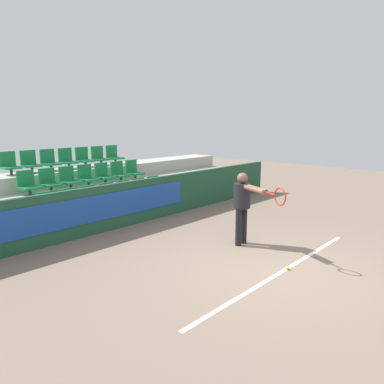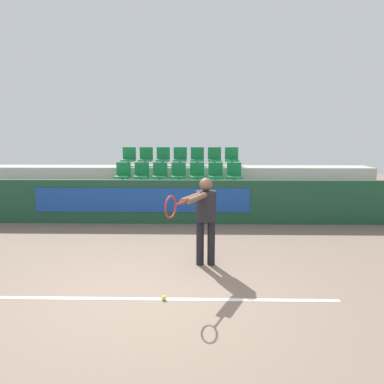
{
  "view_description": "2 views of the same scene",
  "coord_description": "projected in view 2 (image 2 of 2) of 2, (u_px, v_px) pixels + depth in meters",
  "views": [
    {
      "loc": [
        -5.53,
        -2.98,
        2.56
      ],
      "look_at": [
        0.19,
        2.17,
        1.07
      ],
      "focal_mm": 35.0,
      "sensor_mm": 36.0,
      "label": 1
    },
    {
      "loc": [
        0.61,
        -4.91,
        2.29
      ],
      "look_at": [
        0.46,
        2.59,
        1.06
      ],
      "focal_mm": 35.0,
      "sensor_mm": 36.0,
      "label": 2
    }
  ],
  "objects": [
    {
      "name": "ground_plane",
      "position": [
        155.0,
        296.0,
        5.23
      ],
      "size": [
        30.0,
        30.0,
        0.0
      ],
      "primitive_type": "plane",
      "color": "#7A6656"
    },
    {
      "name": "court_baseline",
      "position": [
        155.0,
        299.0,
        5.14
      ],
      "size": [
        5.06,
        0.08,
        0.01
      ],
      "color": "white",
      "rests_on": "ground"
    },
    {
      "name": "barrier_wall",
      "position": [
        174.0,
        202.0,
        9.25
      ],
      "size": [
        12.11,
        0.14,
        1.09
      ],
      "color": "#1E4C33",
      "rests_on": "ground"
    },
    {
      "name": "bleacher_tier_front",
      "position": [
        176.0,
        211.0,
        9.87
      ],
      "size": [
        11.71,
        0.96,
        0.4
      ],
      "color": "#ADA89E",
      "rests_on": "ground"
    },
    {
      "name": "bleacher_tier_middle",
      "position": [
        178.0,
        197.0,
        10.79
      ],
      "size": [
        11.71,
        0.96,
        0.79
      ],
      "color": "#ADA89E",
      "rests_on": "ground"
    },
    {
      "name": "bleacher_tier_back",
      "position": [
        180.0,
        185.0,
        11.71
      ],
      "size": [
        11.71,
        0.96,
        1.19
      ],
      "color": "#ADA89E",
      "rests_on": "ground"
    },
    {
      "name": "stadium_chair_0",
      "position": [
        116.0,
        193.0,
        9.95
      ],
      "size": [
        0.42,
        0.42,
        0.58
      ],
      "color": "#333333",
      "rests_on": "bleacher_tier_front"
    },
    {
      "name": "stadium_chair_1",
      "position": [
        136.0,
        193.0,
        9.94
      ],
      "size": [
        0.42,
        0.42,
        0.58
      ],
      "color": "#333333",
      "rests_on": "bleacher_tier_front"
    },
    {
      "name": "stadium_chair_2",
      "position": [
        156.0,
        193.0,
        9.93
      ],
      "size": [
        0.42,
        0.42,
        0.58
      ],
      "color": "#333333",
      "rests_on": "bleacher_tier_front"
    },
    {
      "name": "stadium_chair_3",
      "position": [
        176.0,
        193.0,
        9.92
      ],
      "size": [
        0.42,
        0.42,
        0.58
      ],
      "color": "#333333",
      "rests_on": "bleacher_tier_front"
    },
    {
      "name": "stadium_chair_4",
      "position": [
        197.0,
        193.0,
        9.9
      ],
      "size": [
        0.42,
        0.42,
        0.58
      ],
      "color": "#333333",
      "rests_on": "bleacher_tier_front"
    },
    {
      "name": "stadium_chair_5",
      "position": [
        217.0,
        193.0,
        9.89
      ],
      "size": [
        0.42,
        0.42,
        0.58
      ],
      "color": "#333333",
      "rests_on": "bleacher_tier_front"
    },
    {
      "name": "stadium_chair_6",
      "position": [
        237.0,
        193.0,
        9.88
      ],
      "size": [
        0.42,
        0.42,
        0.58
      ],
      "color": "#333333",
      "rests_on": "bleacher_tier_front"
    },
    {
      "name": "stadium_chair_7",
      "position": [
        123.0,
        174.0,
        10.84
      ],
      "size": [
        0.42,
        0.42,
        0.58
      ],
      "color": "#333333",
      "rests_on": "bleacher_tier_middle"
    },
    {
      "name": "stadium_chair_8",
      "position": [
        141.0,
        174.0,
        10.82
      ],
      "size": [
        0.42,
        0.42,
        0.58
      ],
      "color": "#333333",
      "rests_on": "bleacher_tier_middle"
    },
    {
      "name": "stadium_chair_9",
      "position": [
        160.0,
        174.0,
        10.81
      ],
      "size": [
        0.42,
        0.42,
        0.58
      ],
      "color": "#333333",
      "rests_on": "bleacher_tier_middle"
    },
    {
      "name": "stadium_chair_10",
      "position": [
        178.0,
        174.0,
        10.8
      ],
      "size": [
        0.42,
        0.42,
        0.58
      ],
      "color": "#333333",
      "rests_on": "bleacher_tier_middle"
    },
    {
      "name": "stadium_chair_11",
      "position": [
        197.0,
        174.0,
        10.79
      ],
      "size": [
        0.42,
        0.42,
        0.58
      ],
      "color": "#333333",
      "rests_on": "bleacher_tier_middle"
    },
    {
      "name": "stadium_chair_12",
      "position": [
        216.0,
        174.0,
        10.78
      ],
      "size": [
        0.42,
        0.42,
        0.58
      ],
      "color": "#333333",
      "rests_on": "bleacher_tier_middle"
    },
    {
      "name": "stadium_chair_13",
      "position": [
        234.0,
        174.0,
        10.77
      ],
      "size": [
        0.42,
        0.42,
        0.58
      ],
      "color": "#333333",
      "rests_on": "bleacher_tier_middle"
    },
    {
      "name": "stadium_chair_14",
      "position": [
        129.0,
        158.0,
        11.72
      ],
      "size": [
        0.42,
        0.42,
        0.58
      ],
      "color": "#333333",
      "rests_on": "bleacher_tier_back"
    },
    {
      "name": "stadium_chair_15",
      "position": [
        146.0,
        158.0,
        11.71
      ],
      "size": [
        0.42,
        0.42,
        0.58
      ],
      "color": "#333333",
      "rests_on": "bleacher_tier_back"
    },
    {
      "name": "stadium_chair_16",
      "position": [
        163.0,
        158.0,
        11.7
      ],
      "size": [
        0.42,
        0.42,
        0.58
      ],
      "color": "#333333",
      "rests_on": "bleacher_tier_back"
    },
    {
      "name": "stadium_chair_17",
      "position": [
        180.0,
        158.0,
        11.69
      ],
      "size": [
        0.42,
        0.42,
        0.58
      ],
      "color": "#333333",
      "rests_on": "bleacher_tier_back"
    },
    {
      "name": "stadium_chair_18",
      "position": [
        197.0,
        158.0,
        11.68
      ],
      "size": [
        0.42,
        0.42,
        0.58
      ],
      "color": "#333333",
      "rests_on": "bleacher_tier_back"
    },
    {
      "name": "stadium_chair_19",
      "position": [
        215.0,
        158.0,
        11.67
      ],
      "size": [
        0.42,
        0.42,
        0.58
      ],
      "color": "#333333",
      "rests_on": "bleacher_tier_back"
    },
    {
      "name": "stadium_chair_20",
      "position": [
        232.0,
        158.0,
        11.66
      ],
      "size": [
        0.42,
        0.42,
        0.58
      ],
      "color": "#333333",
      "rests_on": "bleacher_tier_back"
    },
    {
      "name": "tennis_player",
      "position": [
        204.0,
        212.0,
        6.25
      ],
      "size": [
        0.76,
        1.46,
        1.51
      ],
      "rotation": [
        0.0,
        0.0,
        -0.42
      ],
      "color": "black",
      "rests_on": "ground"
    },
    {
      "name": "tennis_ball",
      "position": [
        164.0,
        298.0,
        5.11
      ],
      "size": [
        0.07,
        0.07,
        0.07
      ],
      "color": "#CCDB33",
      "rests_on": "ground"
    }
  ]
}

